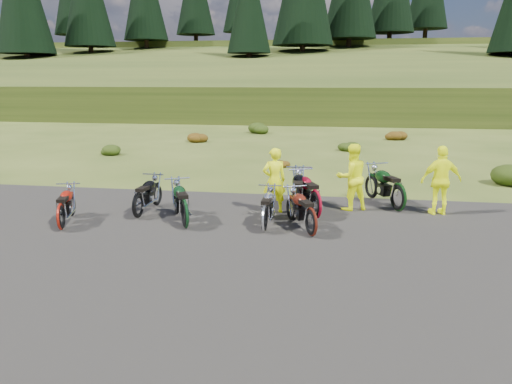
% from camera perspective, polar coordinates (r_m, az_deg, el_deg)
% --- Properties ---
extents(ground, '(300.00, 300.00, 0.00)m').
position_cam_1_polar(ground, '(12.28, -0.24, -4.64)').
color(ground, '#3B4B19').
rests_on(ground, ground).
extents(gravel_pad, '(20.00, 12.00, 0.04)m').
position_cam_1_polar(gravel_pad, '(10.42, -2.08, -7.92)').
color(gravel_pad, black).
rests_on(gravel_pad, ground).
extents(hill_slope, '(300.00, 45.97, 9.37)m').
position_cam_1_polar(hill_slope, '(61.68, 7.59, 9.40)').
color(hill_slope, '#2C4015').
rests_on(hill_slope, ground).
extents(hill_plateau, '(300.00, 90.00, 9.17)m').
position_cam_1_polar(hill_plateau, '(121.61, 8.55, 11.07)').
color(hill_plateau, '#2C4015').
rests_on(hill_plateau, ground).
extents(conifer_21, '(5.28, 5.28, 14.00)m').
position_cam_1_polar(conifer_21, '(63.13, -0.82, 21.02)').
color(conifer_21, black).
rests_on(conifer_21, ground).
extents(shrub_1, '(1.03, 1.03, 0.61)m').
position_cam_1_polar(shrub_1, '(25.60, -16.40, 4.78)').
color(shrub_1, '#1E340D').
rests_on(shrub_1, ground).
extents(shrub_2, '(1.30, 1.30, 0.77)m').
position_cam_1_polar(shrub_2, '(29.48, -6.83, 6.38)').
color(shrub_2, '#6D320D').
rests_on(shrub_2, ground).
extents(shrub_3, '(1.56, 1.56, 0.92)m').
position_cam_1_polar(shrub_3, '(34.00, 0.40, 7.47)').
color(shrub_3, '#1E340D').
rests_on(shrub_3, ground).
extents(shrub_4, '(0.77, 0.77, 0.45)m').
position_cam_1_polar(shrub_4, '(21.16, 2.83, 3.46)').
color(shrub_4, '#6D320D').
rests_on(shrub_4, ground).
extents(shrub_5, '(1.03, 1.03, 0.61)m').
position_cam_1_polar(shrub_5, '(26.27, 10.49, 5.29)').
color(shrub_5, '#1E340D').
rests_on(shrub_5, ground).
extents(shrub_6, '(1.30, 1.30, 0.77)m').
position_cam_1_polar(shrub_6, '(31.70, 15.62, 6.46)').
color(shrub_6, '#6D320D').
rests_on(shrub_6, ground).
extents(motorcycle_0, '(0.72, 1.97, 1.02)m').
position_cam_1_polar(motorcycle_0, '(13.81, -13.24, -2.99)').
color(motorcycle_0, black).
rests_on(motorcycle_0, ground).
extents(motorcycle_1, '(1.16, 1.98, 0.98)m').
position_cam_1_polar(motorcycle_1, '(13.32, -21.28, -4.14)').
color(motorcycle_1, '#9A170B').
rests_on(motorcycle_1, ground).
extents(motorcycle_2, '(1.55, 2.17, 1.09)m').
position_cam_1_polar(motorcycle_2, '(12.65, -8.05, -4.23)').
color(motorcycle_2, black).
rests_on(motorcycle_2, ground).
extents(motorcycle_3, '(0.64, 1.87, 0.98)m').
position_cam_1_polar(motorcycle_3, '(12.25, 0.96, -4.69)').
color(motorcycle_3, silver).
rests_on(motorcycle_3, ground).
extents(motorcycle_4, '(1.44, 2.04, 1.02)m').
position_cam_1_polar(motorcycle_4, '(12.00, 6.27, -5.14)').
color(motorcycle_4, '#52170D').
rests_on(motorcycle_4, ground).
extents(motorcycle_5, '(0.88, 2.34, 1.21)m').
position_cam_1_polar(motorcycle_5, '(13.46, 4.72, -3.10)').
color(motorcycle_5, black).
rests_on(motorcycle_5, ground).
extents(motorcycle_6, '(1.57, 2.33, 1.16)m').
position_cam_1_polar(motorcycle_6, '(13.46, 6.80, -3.14)').
color(motorcycle_6, maroon).
rests_on(motorcycle_6, ground).
extents(motorcycle_7, '(1.66, 2.39, 1.20)m').
position_cam_1_polar(motorcycle_7, '(14.67, 15.83, -2.21)').
color(motorcycle_7, black).
rests_on(motorcycle_7, ground).
extents(person_middle, '(0.78, 0.66, 1.82)m').
position_cam_1_polar(person_middle, '(13.78, 2.10, 1.20)').
color(person_middle, '#F5FF0D').
rests_on(person_middle, ground).
extents(person_right_a, '(1.14, 1.04, 1.89)m').
position_cam_1_polar(person_right_a, '(14.32, 10.85, 1.57)').
color(person_right_a, '#F5FF0D').
rests_on(person_right_a, ground).
extents(person_right_b, '(1.19, 0.69, 1.90)m').
position_cam_1_polar(person_right_b, '(14.49, 20.39, 1.14)').
color(person_right_b, '#F5FF0D').
rests_on(person_right_b, ground).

